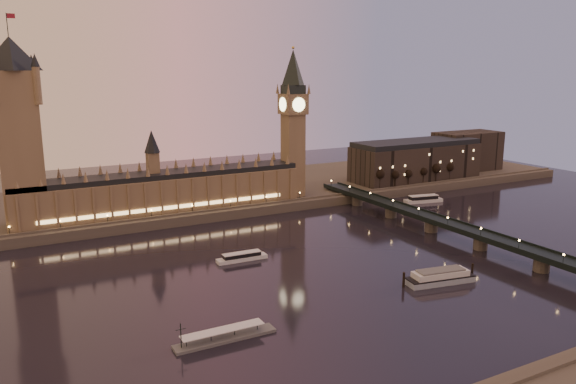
{
  "coord_description": "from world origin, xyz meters",
  "views": [
    {
      "loc": [
        -135.72,
        -223.36,
        94.95
      ],
      "look_at": [
        3.61,
        35.0,
        30.34
      ],
      "focal_mm": 35.0,
      "sensor_mm": 36.0,
      "label": 1
    }
  ],
  "objects_px": {
    "cruise_boat_b": "(423,199)",
    "pontoon_pier": "(225,337)",
    "cruise_boat_a": "(242,257)",
    "moored_barge": "(440,277)"
  },
  "relations": [
    {
      "from": "cruise_boat_b",
      "to": "pontoon_pier",
      "type": "xyz_separation_m",
      "value": [
        -207.19,
        -129.13,
        -1.24
      ]
    },
    {
      "from": "cruise_boat_b",
      "to": "moored_barge",
      "type": "bearing_deg",
      "value": -117.96
    },
    {
      "from": "cruise_boat_a",
      "to": "cruise_boat_b",
      "type": "bearing_deg",
      "value": 19.85
    },
    {
      "from": "cruise_boat_a",
      "to": "moored_barge",
      "type": "relative_size",
      "value": 0.72
    },
    {
      "from": "cruise_boat_b",
      "to": "pontoon_pier",
      "type": "relative_size",
      "value": 0.78
    },
    {
      "from": "cruise_boat_a",
      "to": "pontoon_pier",
      "type": "bearing_deg",
      "value": -115.74
    },
    {
      "from": "cruise_boat_b",
      "to": "cruise_boat_a",
      "type": "bearing_deg",
      "value": -151.23
    },
    {
      "from": "cruise_boat_a",
      "to": "pontoon_pier",
      "type": "distance_m",
      "value": 85.46
    },
    {
      "from": "cruise_boat_a",
      "to": "cruise_boat_b",
      "type": "height_order",
      "value": "cruise_boat_b"
    },
    {
      "from": "cruise_boat_a",
      "to": "cruise_boat_b",
      "type": "xyz_separation_m",
      "value": [
        167.28,
        53.56,
        0.49
      ]
    }
  ]
}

